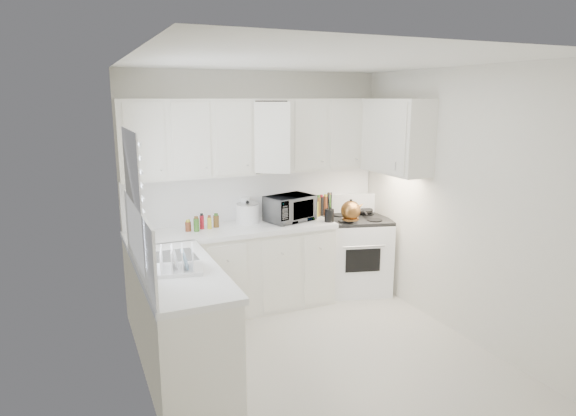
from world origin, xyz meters
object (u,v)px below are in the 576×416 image
stove (356,244)px  dish_rack (176,258)px  rice_cooker (248,212)px  utensil_crock (329,207)px  microwave (290,206)px  tea_kettle (351,209)px

stove → dish_rack: bearing=-139.0°
stove → rice_cooker: 1.41m
utensil_crock → dish_rack: size_ratio=0.84×
rice_cooker → stove: bearing=-14.2°
microwave → rice_cooker: (-0.47, 0.10, -0.05)m
stove → microwave: bearing=-168.1°
stove → utensil_crock: 0.73m
tea_kettle → dish_rack: 2.38m
utensil_crock → dish_rack: (-1.90, -0.95, -0.06)m
rice_cooker → utensil_crock: utensil_crock is taller
microwave → dish_rack: size_ratio=1.27×
utensil_crock → microwave: bearing=150.3°
rice_cooker → microwave: bearing=-19.3°
dish_rack → stove: bearing=36.8°
rice_cooker → dish_rack: size_ratio=0.62×
dish_rack → tea_kettle: bearing=35.2°
tea_kettle → rice_cooker: rice_cooker is taller
stove → tea_kettle: (-0.18, -0.16, 0.49)m
utensil_crock → rice_cooker: bearing=159.6°
tea_kettle → microwave: 0.70m
tea_kettle → microwave: size_ratio=0.54×
stove → utensil_crock: bearing=-144.6°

